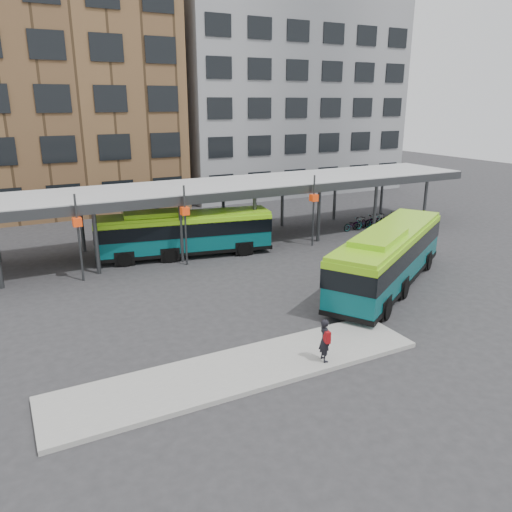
{
  "coord_description": "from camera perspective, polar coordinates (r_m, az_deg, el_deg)",
  "views": [
    {
      "loc": [
        -12.46,
        -17.5,
        9.43
      ],
      "look_at": [
        -1.17,
        4.23,
        1.8
      ],
      "focal_mm": 35.0,
      "sensor_mm": 36.0,
      "label": 1
    }
  ],
  "objects": [
    {
      "name": "pedestrian",
      "position": [
        18.77,
        7.88,
        -9.47
      ],
      "size": [
        0.5,
        0.68,
        1.66
      ],
      "rotation": [
        0.0,
        0.0,
        1.38
      ],
      "color": "black",
      "rests_on": "boarding_island"
    },
    {
      "name": "building_grey",
      "position": [
        57.1,
        2.55,
        17.86
      ],
      "size": [
        24.0,
        14.0,
        20.0
      ],
      "primitive_type": "cube",
      "color": "slate",
      "rests_on": "ground"
    },
    {
      "name": "bus_rear",
      "position": [
        31.64,
        -8.28,
        2.72
      ],
      "size": [
        11.1,
        4.21,
        2.99
      ],
      "rotation": [
        0.0,
        0.0,
        -0.18
      ],
      "color": "#07494D",
      "rests_on": "ground"
    },
    {
      "name": "boarding_island",
      "position": [
        18.6,
        -1.61,
        -12.84
      ],
      "size": [
        14.0,
        3.0,
        0.18
      ],
      "primitive_type": "cube",
      "color": "gray",
      "rests_on": "ground"
    },
    {
      "name": "bike_rack",
      "position": [
        40.32,
        13.8,
        3.97
      ],
      "size": [
        7.64,
        1.59,
        1.0
      ],
      "color": "slate",
      "rests_on": "ground"
    },
    {
      "name": "canopy",
      "position": [
        33.26,
        -5.23,
        7.68
      ],
      "size": [
        40.0,
        6.53,
        4.8
      ],
      "color": "#999B9E",
      "rests_on": "ground"
    },
    {
      "name": "ground",
      "position": [
        23.46,
        7.36,
        -6.54
      ],
      "size": [
        120.0,
        120.0,
        0.0
      ],
      "primitive_type": "plane",
      "color": "#28282B",
      "rests_on": "ground"
    },
    {
      "name": "building_brick",
      "position": [
        49.58,
        -25.89,
        17.49
      ],
      "size": [
        26.0,
        14.0,
        22.0
      ],
      "primitive_type": "cube",
      "color": "brown",
      "rests_on": "ground"
    },
    {
      "name": "bus_front",
      "position": [
        26.89,
        14.92,
        0.04
      ],
      "size": [
        11.52,
        8.43,
        3.3
      ],
      "rotation": [
        0.0,
        0.0,
        0.55
      ],
      "color": "#07494D",
      "rests_on": "ground"
    }
  ]
}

